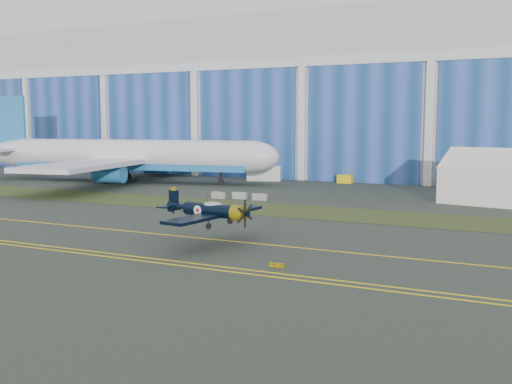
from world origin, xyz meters
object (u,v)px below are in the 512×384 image
at_px(tent, 510,176).
at_px(warbird, 210,210).
at_px(jetliner, 130,122).
at_px(shipping_container, 264,173).
at_px(tug, 345,179).

bearing_deg(tent, warbird, -108.10).
relative_size(warbird, tent, 0.73).
relative_size(jetliner, tent, 3.96).
xyz_separation_m(jetliner, shipping_container, (20.04, 11.87, -9.11)).
distance_m(tent, shipping_container, 43.01).
bearing_deg(warbird, shipping_container, 117.53).
distance_m(jetliner, tug, 38.22).
bearing_deg(shipping_container, warbird, -86.08).
bearing_deg(warbird, jetliner, 141.52).
height_order(tent, shipping_container, tent).
bearing_deg(tug, shipping_container, -174.54).
distance_m(tent, tug, 30.76).
xyz_separation_m(warbird, jetliner, (-39.23, 40.45, 7.48)).
xyz_separation_m(warbird, shipping_container, (-19.20, 52.32, -1.63)).
relative_size(warbird, tug, 5.07).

